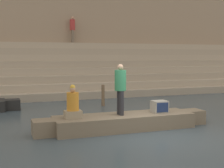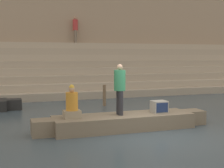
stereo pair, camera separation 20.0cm
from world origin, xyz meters
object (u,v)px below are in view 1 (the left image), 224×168
object	(u,v)px
person_rowing	(73,105)
person_on_steps	(72,28)
rowboat_main	(124,121)
person_standing	(120,86)
tv_set	(160,107)
mooring_post	(103,95)

from	to	relation	value
person_rowing	person_on_steps	distance (m)	12.90
person_rowing	person_on_steps	size ratio (longest dim) A/B	0.57
rowboat_main	person_rowing	size ratio (longest dim) A/B	5.69
person_rowing	person_on_steps	bearing A→B (deg)	61.87
person_rowing	person_on_steps	world-z (taller)	person_on_steps
person_standing	tv_set	size ratio (longest dim) A/B	3.30
rowboat_main	mooring_post	size ratio (longest dim) A/B	5.82
person_rowing	tv_set	world-z (taller)	person_rowing
rowboat_main	person_rowing	distance (m)	1.82
tv_set	person_rowing	bearing A→B (deg)	175.77
tv_set	mooring_post	distance (m)	4.81
mooring_post	person_on_steps	size ratio (longest dim) A/B	0.56
person_rowing	person_on_steps	xyz separation A→B (m)	(2.74, 12.13, 3.45)
person_rowing	rowboat_main	bearing A→B (deg)	-15.95
person_standing	mooring_post	bearing A→B (deg)	91.04
rowboat_main	mooring_post	distance (m)	4.81
rowboat_main	person_rowing	xyz separation A→B (m)	(-1.71, 0.02, 0.63)
rowboat_main	person_on_steps	xyz separation A→B (m)	(1.03, 12.14, 4.07)
person_on_steps	rowboat_main	bearing A→B (deg)	-142.17
tv_set	person_on_steps	world-z (taller)	person_on_steps
mooring_post	person_rowing	bearing A→B (deg)	-118.15
person_rowing	tv_set	distance (m)	2.97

